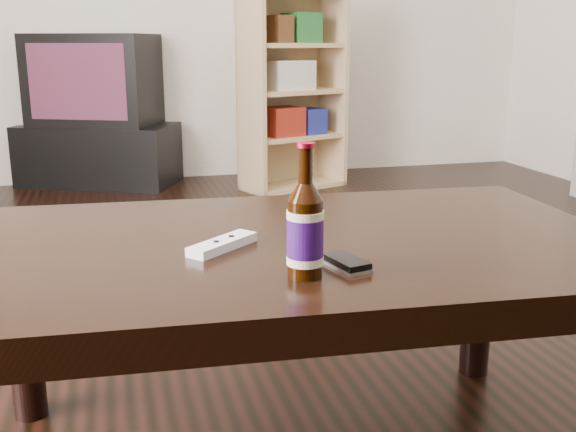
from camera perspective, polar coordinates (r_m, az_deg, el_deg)
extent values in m
cube|color=black|center=(1.94, 1.83, -13.47)|extent=(5.00, 6.00, 0.01)
cube|color=black|center=(4.60, -15.69, 5.04)|extent=(1.09, 0.85, 0.39)
cube|color=black|center=(4.55, -16.11, 11.01)|extent=(0.89, 0.74, 0.57)
cube|color=#A91E08|center=(4.34, -17.46, 10.77)|extent=(0.57, 0.26, 0.46)
cube|color=tan|center=(4.10, -3.16, 10.29)|extent=(0.13, 0.29, 1.22)
cube|color=tan|center=(4.46, 3.77, 10.62)|extent=(0.13, 0.29, 1.22)
cube|color=tan|center=(4.35, 0.43, 2.64)|extent=(0.72, 0.51, 0.03)
cube|color=tan|center=(4.38, -0.61, 10.58)|extent=(0.62, 0.26, 1.22)
cube|color=tan|center=(4.30, 0.44, 6.74)|extent=(0.66, 0.47, 0.03)
cube|color=tan|center=(4.27, 0.45, 10.48)|extent=(0.66, 0.47, 0.03)
cube|color=tan|center=(4.26, 0.46, 14.25)|extent=(0.66, 0.47, 0.03)
cube|color=maroon|center=(4.22, -0.44, 8.00)|extent=(0.28, 0.25, 0.18)
cube|color=navy|center=(4.34, 1.80, 8.05)|extent=(0.21, 0.23, 0.16)
cube|color=beige|center=(4.22, 0.08, 11.83)|extent=(0.33, 0.27, 0.18)
cube|color=#226528|center=(4.28, 1.14, 15.63)|extent=(0.24, 0.24, 0.18)
cube|color=#4C2B14|center=(4.17, -0.90, 15.53)|extent=(0.17, 0.21, 0.16)
cube|color=black|center=(1.39, 0.02, -3.27)|extent=(1.42, 0.89, 0.07)
cylinder|color=black|center=(1.78, -21.50, -9.12)|extent=(0.09, 0.09, 0.45)
cylinder|color=black|center=(1.94, 15.81, -6.65)|extent=(0.09, 0.09, 0.45)
cylinder|color=black|center=(1.14, 1.46, -1.95)|extent=(0.07, 0.07, 0.13)
cylinder|color=#280A4E|center=(1.14, 1.46, -1.82)|extent=(0.07, 0.07, 0.08)
cylinder|color=beige|center=(1.13, 1.47, 0.13)|extent=(0.07, 0.07, 0.01)
cylinder|color=beige|center=(1.15, 1.45, -3.74)|extent=(0.07, 0.07, 0.01)
cone|color=black|center=(1.12, 1.49, 2.06)|extent=(0.07, 0.07, 0.03)
cylinder|color=black|center=(1.11, 1.50, 4.31)|extent=(0.03, 0.03, 0.06)
cylinder|color=maroon|center=(1.10, 1.51, 6.02)|extent=(0.03, 0.03, 0.01)
cube|color=#BABBBD|center=(1.21, 4.96, -4.21)|extent=(0.07, 0.11, 0.01)
cube|color=black|center=(1.21, 4.97, -3.90)|extent=(0.07, 0.10, 0.01)
cylinder|color=#BABBBD|center=(1.18, 5.72, -4.01)|extent=(0.02, 0.02, 0.00)
cube|color=silver|center=(1.31, -5.57, -2.40)|extent=(0.15, 0.14, 0.02)
cylinder|color=black|center=(1.33, -4.82, -1.71)|extent=(0.02, 0.02, 0.00)
cylinder|color=black|center=(1.30, -6.09, -2.16)|extent=(0.02, 0.02, 0.00)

